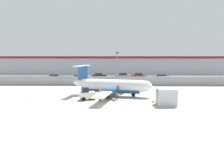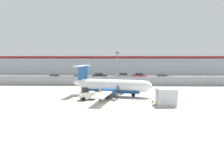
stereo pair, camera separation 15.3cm
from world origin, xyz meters
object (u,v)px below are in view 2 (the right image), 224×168
(commuter_airplane, at_px, (113,86))
(traffic_cone_near_left, at_px, (153,101))
(cargo_container, at_px, (166,97))
(apron_light_pole, at_px, (117,67))
(parked_car_2, at_px, (99,76))
(parked_car_0, at_px, (55,77))
(traffic_cone_near_right, at_px, (132,93))
(parked_car_1, at_px, (79,78))
(parked_car_3, at_px, (123,76))
(parked_car_4, at_px, (139,76))
(ground_crew_worker, at_px, (100,94))
(baggage_tug, at_px, (87,94))
(parked_car_5, at_px, (162,77))

(commuter_airplane, xyz_separation_m, traffic_cone_near_left, (5.63, -4.98, -1.29))
(cargo_container, bearing_deg, apron_light_pole, 109.41)
(traffic_cone_near_left, height_order, parked_car_2, parked_car_2)
(parked_car_0, xyz_separation_m, parked_car_2, (11.63, 4.09, 0.00))
(traffic_cone_near_left, relative_size, parked_car_2, 0.15)
(cargo_container, xyz_separation_m, traffic_cone_near_right, (-3.95, 7.17, -0.79))
(traffic_cone_near_right, height_order, apron_light_pole, apron_light_pole)
(apron_light_pole, bearing_deg, traffic_cone_near_right, -71.42)
(traffic_cone_near_right, relative_size, parked_car_2, 0.15)
(parked_car_1, relative_size, apron_light_pole, 0.59)
(parked_car_3, bearing_deg, traffic_cone_near_right, 90.56)
(traffic_cone_near_left, height_order, parked_car_4, parked_car_4)
(commuter_airplane, xyz_separation_m, ground_crew_worker, (-1.84, -3.85, -0.65))
(baggage_tug, bearing_deg, parked_car_1, 79.86)
(parked_car_4, bearing_deg, traffic_cone_near_left, 92.08)
(traffic_cone_near_right, distance_m, parked_car_1, 21.45)
(cargo_container, bearing_deg, ground_crew_worker, 160.87)
(traffic_cone_near_right, xyz_separation_m, parked_car_3, (-0.86, 24.29, 0.58))
(parked_car_0, distance_m, apron_light_pole, 21.18)
(commuter_airplane, relative_size, parked_car_4, 3.69)
(traffic_cone_near_right, bearing_deg, cargo_container, -61.12)
(parked_car_4, bearing_deg, parked_car_3, 5.57)
(cargo_container, bearing_deg, parked_car_4, 86.00)
(parked_car_2, xyz_separation_m, parked_car_3, (6.77, 0.31, 0.00))
(baggage_tug, distance_m, apron_light_pole, 12.88)
(baggage_tug, xyz_separation_m, parked_car_0, (-12.25, 24.04, 0.04))
(parked_car_5, bearing_deg, parked_car_2, 161.18)
(ground_crew_worker, xyz_separation_m, parked_car_1, (-7.42, 22.29, -0.06))
(commuter_airplane, height_order, parked_car_3, commuter_airplane)
(traffic_cone_near_right, xyz_separation_m, parked_car_4, (3.71, 24.38, 0.58))
(parked_car_5, bearing_deg, baggage_tug, -130.36)
(ground_crew_worker, height_order, apron_light_pole, apron_light_pole)
(commuter_airplane, height_order, parked_car_1, commuter_airplane)
(parked_car_0, bearing_deg, parked_car_4, 4.57)
(parked_car_2, distance_m, parked_car_3, 6.78)
(parked_car_1, xyz_separation_m, parked_car_3, (11.56, 6.82, 0.00))
(cargo_container, xyz_separation_m, parked_car_2, (-11.59, 31.15, -0.21))
(parked_car_5, xyz_separation_m, apron_light_pole, (-12.09, -12.60, 3.41))
(apron_light_pole, bearing_deg, parked_car_0, 143.35)
(parked_car_5, bearing_deg, parked_car_0, 174.39)
(traffic_cone_near_left, bearing_deg, apron_light_pole, 110.35)
(baggage_tug, relative_size, ground_crew_worker, 1.52)
(parked_car_1, relative_size, parked_car_5, 0.98)
(baggage_tug, distance_m, traffic_cone_near_right, 8.16)
(traffic_cone_near_right, distance_m, parked_car_4, 24.67)
(parked_car_2, xyz_separation_m, apron_light_pole, (5.14, -16.57, 3.41))
(parked_car_0, relative_size, parked_car_4, 1.01)
(traffic_cone_near_left, xyz_separation_m, parked_car_0, (-21.73, 25.84, 0.58))
(parked_car_3, height_order, parked_car_4, same)
(baggage_tug, height_order, ground_crew_worker, baggage_tug)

